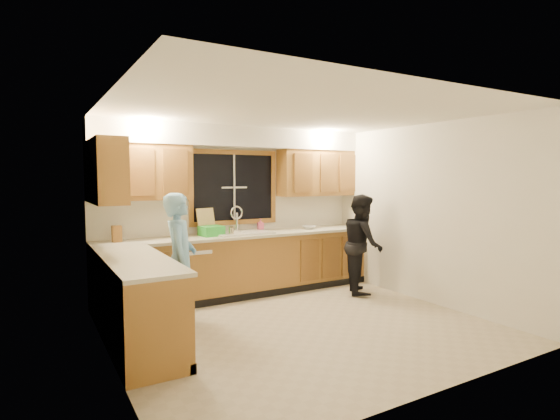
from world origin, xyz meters
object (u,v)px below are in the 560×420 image
Objects in this scene: stove at (150,319)px; dish_crate at (211,231)px; dishwasher at (188,274)px; man at (180,260)px; soap_bottle at (260,225)px; knife_block at (117,234)px; woman at (362,244)px; bowl at (309,227)px; sink at (242,237)px.

stove is 2.32m from dish_crate.
man is at bearing -113.25° from dishwasher.
dish_crate is 1.58× the size of soap_bottle.
knife_block is 0.70× the size of dish_crate.
dish_crate is (-2.12, 0.80, 0.24)m from woman.
stove is 4.09× the size of bowl.
bowl is at bearing -12.45° from soap_bottle.
woman is (3.44, 1.03, 0.30)m from stove.
knife_block is at bearing 107.28° from woman.
dish_crate is at bearing -5.56° from knife_block.
soap_bottle is (-1.24, 0.96, 0.27)m from woman.
soap_bottle is at bearing 10.53° from dish_crate.
man is 1.10m from knife_block.
dish_crate is (0.37, 0.02, 0.58)m from dishwasher.
bowl is at bearing 0.30° from dishwasher.
stove is at bearing -137.71° from soap_bottle.
man is 7.16× the size of bowl.
sink is at bearing -5.16° from knife_block.
dishwasher is 1.10m from knife_block.
soap_bottle is (0.40, 0.17, 0.15)m from sink.
soap_bottle is at bearing 167.55° from bowl.
bowl is (2.95, -0.07, -0.08)m from knife_block.
stove is at bearing -134.61° from sink.
woman is at bearing -17.19° from knife_block.
dishwasher is at bearing 62.31° from stove.
dishwasher is 1.40m from soap_bottle.
knife_block is (-0.55, 0.92, 0.24)m from man.
dishwasher is (-0.85, -0.01, -0.45)m from sink.
dish_crate is 0.89m from soap_bottle.
bowl reaches higher than dishwasher.
dishwasher is at bearing -179.70° from bowl.
dish_crate is at bearing 179.56° from bowl.
dish_crate is at bearing -19.20° from man.
man reaches higher than woman.
dish_crate is (0.73, 0.86, 0.20)m from man.
dishwasher is 0.91× the size of stove.
soap_bottle is at bearing 8.52° from dishwasher.
soap_bottle reaches higher than dishwasher.
soap_bottle reaches higher than bowl.
stove is 0.60× the size of woman.
stove is at bearing -125.71° from dish_crate.
dishwasher is 0.52× the size of man.
woman reaches higher than knife_block.
stove is 0.57× the size of man.
knife_block is 1.11× the size of soap_bottle.
soap_bottle reaches higher than stove.
knife_block is 0.97× the size of bowl.
soap_bottle is (1.61, 1.02, 0.23)m from man.
woman is 4.95× the size of dish_crate.
sink is 1.20m from bowl.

